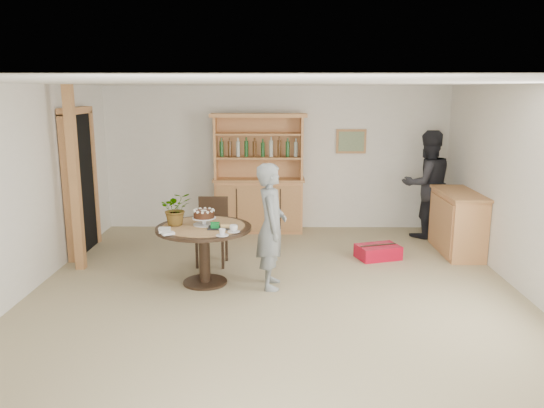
{
  "coord_description": "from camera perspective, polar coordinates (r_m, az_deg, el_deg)",
  "views": [
    {
      "loc": [
        0.03,
        -5.77,
        2.43
      ],
      "look_at": [
        -0.04,
        0.61,
        1.05
      ],
      "focal_mm": 35.0,
      "sensor_mm": 36.0,
      "label": 1
    }
  ],
  "objects": [
    {
      "name": "room_shell",
      "position": [
        5.82,
        0.4,
        5.39
      ],
      "size": [
        6.04,
        7.04,
        2.52
      ],
      "color": "white",
      "rests_on": "ground"
    },
    {
      "name": "red_suitcase",
      "position": [
        7.96,
        11.33,
        -5.06
      ],
      "size": [
        0.69,
        0.56,
        0.21
      ],
      "rotation": [
        0.0,
        0.0,
        0.31
      ],
      "color": "red",
      "rests_on": "ground"
    },
    {
      "name": "adult_person",
      "position": [
        9.16,
        16.31,
        2.05
      ],
      "size": [
        1.01,
        0.87,
        1.79
      ],
      "primitive_type": "imported",
      "rotation": [
        0.0,
        0.0,
        3.4
      ],
      "color": "black",
      "rests_on": "ground"
    },
    {
      "name": "coffee_cup_b",
      "position": [
        6.22,
        -5.38,
        -3.1
      ],
      "size": [
        0.15,
        0.15,
        0.08
      ],
      "color": "white",
      "rests_on": "dining_table"
    },
    {
      "name": "sideboard",
      "position": [
        8.46,
        19.34,
        -1.88
      ],
      "size": [
        0.54,
        1.26,
        0.94
      ],
      "color": "tan",
      "rests_on": "ground"
    },
    {
      "name": "dining_table",
      "position": [
        6.74,
        -7.33,
        -3.63
      ],
      "size": [
        1.2,
        1.2,
        0.76
      ],
      "color": "black",
      "rests_on": "ground"
    },
    {
      "name": "doorway",
      "position": [
        8.42,
        -19.97,
        2.42
      ],
      "size": [
        0.13,
        1.1,
        2.18
      ],
      "color": "black",
      "rests_on": "ground"
    },
    {
      "name": "ground",
      "position": [
        6.26,
        0.35,
        -10.63
      ],
      "size": [
        7.0,
        7.0,
        0.0
      ],
      "primitive_type": "plane",
      "color": "tan",
      "rests_on": "ground"
    },
    {
      "name": "flower_vase",
      "position": [
        6.75,
        -10.29,
        -0.48
      ],
      "size": [
        0.47,
        0.44,
        0.42
      ],
      "primitive_type": "imported",
      "rotation": [
        0.0,
        0.0,
        0.35
      ],
      "color": "#3F7233",
      "rests_on": "dining_table"
    },
    {
      "name": "pine_post",
      "position": [
        7.58,
        -20.47,
        2.47
      ],
      "size": [
        0.12,
        0.12,
        2.5
      ],
      "primitive_type": "cube",
      "color": "#B7834D",
      "rests_on": "ground"
    },
    {
      "name": "coffee_cup_a",
      "position": [
        6.37,
        -4.15,
        -2.67
      ],
      "size": [
        0.15,
        0.15,
        0.09
      ],
      "color": "white",
      "rests_on": "dining_table"
    },
    {
      "name": "napkins",
      "position": [
        6.47,
        -11.35,
        -2.88
      ],
      "size": [
        0.24,
        0.33,
        0.03
      ],
      "color": "white",
      "rests_on": "dining_table"
    },
    {
      "name": "dining_chair",
      "position": [
        7.55,
        -6.42,
        -2.42
      ],
      "size": [
        0.44,
        0.44,
        0.95
      ],
      "rotation": [
        0.0,
        0.0,
        -0.05
      ],
      "color": "black",
      "rests_on": "ground"
    },
    {
      "name": "gift_tray",
      "position": [
        6.55,
        -5.65,
        -2.42
      ],
      "size": [
        0.3,
        0.2,
        0.08
      ],
      "color": "black",
      "rests_on": "dining_table"
    },
    {
      "name": "teen_boy",
      "position": [
        6.53,
        -0.08,
        -2.4
      ],
      "size": [
        0.38,
        0.58,
        1.57
      ],
      "primitive_type": "imported",
      "rotation": [
        0.0,
        0.0,
        1.58
      ],
      "color": "gray",
      "rests_on": "ground"
    },
    {
      "name": "birthday_cake",
      "position": [
        6.72,
        -7.33,
        -1.22
      ],
      "size": [
        0.3,
        0.3,
        0.2
      ],
      "color": "white",
      "rests_on": "dining_table"
    },
    {
      "name": "hutch",
      "position": [
        9.19,
        -1.41,
        1.28
      ],
      "size": [
        1.62,
        0.54,
        2.04
      ],
      "color": "tan",
      "rests_on": "ground"
    }
  ]
}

